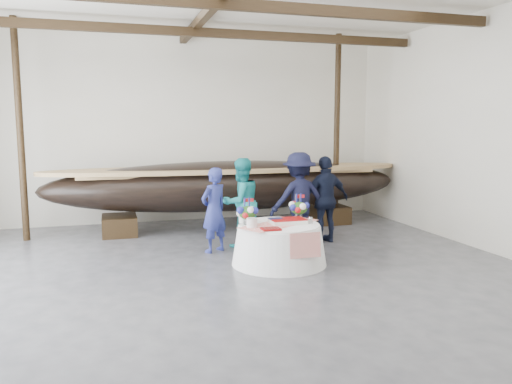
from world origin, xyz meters
name	(u,v)px	position (x,y,z in m)	size (l,w,h in m)	color
floor	(249,298)	(0.00, 0.00, 0.00)	(10.00, 12.00, 0.01)	#3D3D42
wall_back	(184,130)	(0.00, 6.00, 2.25)	(10.00, 0.02, 4.50)	silver
pavilion_structure	(234,10)	(0.00, 0.80, 4.00)	(9.80, 11.76, 4.50)	black
longboat_display	(231,185)	(0.86, 4.65, 1.00)	(8.33, 1.67, 1.56)	black
banquet_table	(279,244)	(0.95, 1.49, 0.35)	(1.62, 1.62, 0.70)	white
tabletop_items	(274,214)	(0.90, 1.64, 0.85)	(1.57, 1.21, 0.40)	red
guest_woman_blue	(214,210)	(0.05, 2.62, 0.80)	(0.58, 0.38, 1.60)	navy
guest_woman_teal	(241,203)	(0.65, 2.91, 0.87)	(0.85, 0.66, 1.74)	teal
guest_man_left	(299,199)	(1.80, 2.76, 0.92)	(1.19, 0.68, 1.84)	black
guest_man_right	(326,199)	(2.38, 2.76, 0.88)	(1.03, 0.43, 1.76)	black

